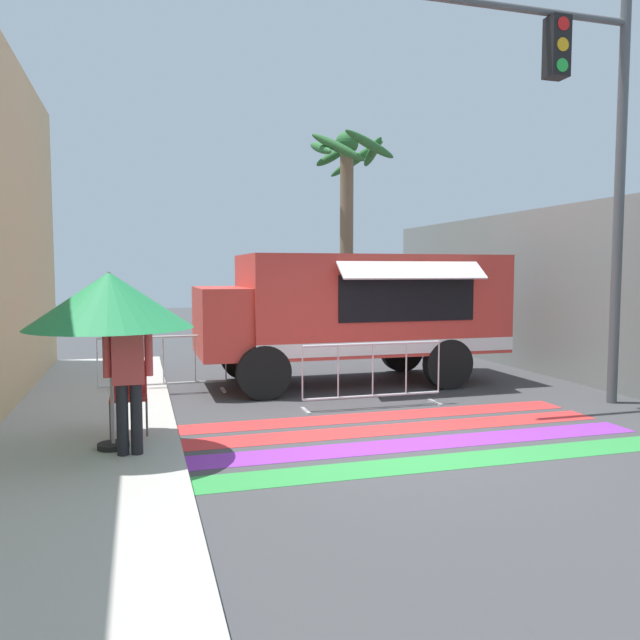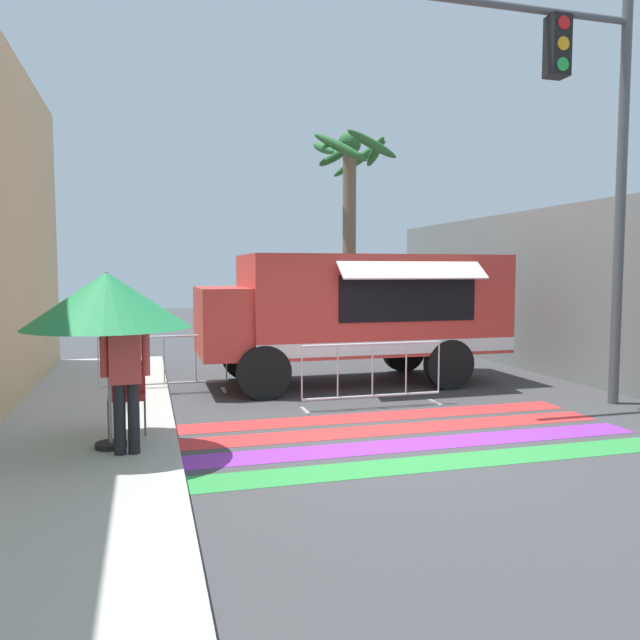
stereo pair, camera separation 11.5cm
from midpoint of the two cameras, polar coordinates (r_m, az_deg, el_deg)
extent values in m
plane|color=#424244|center=(8.20, 7.11, -10.83)|extent=(60.00, 60.00, 0.00)
cube|color=gray|center=(13.08, 22.07, 2.30)|extent=(0.20, 16.00, 3.47)
cube|color=green|center=(7.33, 10.26, -12.70)|extent=(6.40, 0.56, 0.01)
cube|color=purple|center=(7.99, 7.78, -11.21)|extent=(6.40, 0.56, 0.01)
cube|color=red|center=(8.67, 5.71, -9.94)|extent=(6.40, 0.56, 0.01)
cube|color=red|center=(9.35, 3.95, -8.85)|extent=(6.40, 0.56, 0.01)
cube|color=#D13D33|center=(12.06, 4.28, 1.57)|extent=(4.86, 2.27, 1.83)
cube|color=#D13D33|center=(11.45, -7.19, -0.10)|extent=(1.72, 2.09, 1.23)
cube|color=#1E232D|center=(11.33, -11.24, 1.37)|extent=(0.06, 1.82, 0.47)
cube|color=black|center=(11.09, 7.76, 2.00)|extent=(2.57, 0.03, 0.82)
cube|color=white|center=(10.90, 8.23, 4.53)|extent=(2.67, 0.43, 0.31)
cube|color=white|center=(11.06, 6.34, -2.53)|extent=(4.86, 0.01, 0.24)
cylinder|color=black|center=(10.55, -5.48, -4.79)|extent=(0.92, 0.22, 0.92)
cylinder|color=black|center=(12.59, -7.27, -3.29)|extent=(0.92, 0.22, 0.92)
cylinder|color=black|center=(11.68, 11.34, -3.96)|extent=(0.92, 0.22, 0.92)
cylinder|color=black|center=(13.55, 7.23, -2.74)|extent=(0.92, 0.22, 0.92)
cylinder|color=#515456|center=(11.22, 25.39, 9.46)|extent=(0.16, 0.16, 6.43)
cylinder|color=#515456|center=(10.78, 17.93, 25.41)|extent=(3.64, 0.11, 0.11)
cube|color=black|center=(10.88, 20.52, 22.29)|extent=(0.32, 0.28, 0.90)
cylinder|color=red|center=(10.87, 21.06, 23.96)|extent=(0.20, 0.02, 0.20)
cylinder|color=#F2A519|center=(10.77, 21.01, 22.46)|extent=(0.20, 0.02, 0.20)
cylinder|color=green|center=(10.68, 20.96, 20.93)|extent=(0.20, 0.02, 0.20)
cylinder|color=black|center=(7.72, -18.78, -10.82)|extent=(0.36, 0.36, 0.06)
cylinder|color=#B2B2B7|center=(7.52, -18.97, -3.57)|extent=(0.04, 0.04, 2.03)
cone|color=#268C4C|center=(7.46, -19.11, 1.72)|extent=(1.87, 1.87, 0.64)
cylinder|color=#4C4C51|center=(8.08, -19.02, -8.75)|extent=(0.02, 0.02, 0.44)
cylinder|color=#4C4C51|center=(8.07, -15.94, -8.69)|extent=(0.02, 0.02, 0.44)
cylinder|color=#4C4C51|center=(8.50, -18.88, -8.09)|extent=(0.02, 0.02, 0.44)
cylinder|color=#4C4C51|center=(8.49, -15.96, -8.04)|extent=(0.02, 0.02, 0.44)
cube|color=#B22626|center=(8.24, -17.49, -6.80)|extent=(0.45, 0.45, 0.03)
cube|color=#B22626|center=(8.41, -17.50, -5.03)|extent=(0.45, 0.03, 0.42)
cylinder|color=black|center=(7.32, -18.05, -8.66)|extent=(0.13, 0.13, 0.80)
cylinder|color=black|center=(7.32, -16.86, -8.64)|extent=(0.13, 0.13, 0.80)
cube|color=#CC3F3F|center=(7.19, -17.59, -3.06)|extent=(0.34, 0.20, 0.64)
cylinder|color=#CC3F3F|center=(7.20, -19.35, -2.84)|extent=(0.09, 0.09, 0.55)
cylinder|color=#CC3F3F|center=(7.19, -15.84, -2.77)|extent=(0.09, 0.09, 0.55)
sphere|color=brown|center=(7.15, -17.68, 0.62)|extent=(0.22, 0.22, 0.22)
cylinder|color=#B7BABF|center=(9.85, 4.53, -2.20)|extent=(2.30, 0.04, 0.04)
cylinder|color=#B7BABF|center=(9.98, 4.50, -6.93)|extent=(2.30, 0.04, 0.04)
cylinder|color=#B7BABF|center=(9.56, -1.96, -4.89)|extent=(0.02, 0.02, 0.83)
cylinder|color=#B7BABF|center=(9.72, 1.33, -4.74)|extent=(0.02, 0.02, 0.83)
cylinder|color=#B7BABF|center=(9.91, 4.51, -4.58)|extent=(0.02, 0.02, 0.83)
cylinder|color=#B7BABF|center=(10.12, 7.57, -4.41)|extent=(0.02, 0.02, 0.83)
cylinder|color=#B7BABF|center=(10.36, 10.48, -4.23)|extent=(0.02, 0.02, 0.83)
cube|color=#B7BABF|center=(9.69, -1.67, -8.30)|extent=(0.06, 0.44, 0.03)
cube|color=#B7BABF|center=(10.45, 10.19, -7.43)|extent=(0.06, 0.44, 0.03)
cylinder|color=#B7BABF|center=(11.23, -14.46, -1.50)|extent=(2.18, 0.04, 0.04)
cylinder|color=#B7BABF|center=(11.35, -14.38, -5.66)|extent=(2.18, 0.04, 0.04)
cylinder|color=#B7BABF|center=(11.30, -19.97, -3.71)|extent=(0.02, 0.02, 0.83)
cylinder|color=#B7BABF|center=(11.28, -17.20, -3.65)|extent=(0.02, 0.02, 0.83)
cylinder|color=#B7BABF|center=(11.28, -14.42, -3.59)|extent=(0.02, 0.02, 0.83)
cylinder|color=#B7BABF|center=(11.31, -11.65, -3.52)|extent=(0.02, 0.02, 0.83)
cylinder|color=#B7BABF|center=(11.37, -8.90, -3.44)|extent=(0.02, 0.02, 0.83)
cube|color=#B7BABF|center=(11.39, -19.63, -6.62)|extent=(0.06, 0.44, 0.03)
cube|color=#B7BABF|center=(11.46, -9.12, -6.35)|extent=(0.06, 0.44, 0.03)
cylinder|color=#7A664C|center=(16.50, 2.24, 6.24)|extent=(0.35, 0.35, 5.32)
sphere|color=#2D6B33|center=(16.82, 2.27, 15.84)|extent=(0.60, 0.60, 0.60)
ellipsoid|color=#2D6B33|center=(16.98, 4.63, 15.06)|extent=(0.32, 1.41, 0.72)
ellipsoid|color=#2D6B33|center=(17.57, 3.17, 14.49)|extent=(1.42, 1.15, 1.06)
ellipsoid|color=#2D6B33|center=(17.22, 0.91, 14.73)|extent=(1.17, 0.67, 0.79)
ellipsoid|color=#2D6B33|center=(16.52, -0.14, 15.45)|extent=(0.35, 1.47, 0.66)
ellipsoid|color=#2D6B33|center=(16.04, 1.44, 15.50)|extent=(1.35, 1.05, 0.94)
ellipsoid|color=#2D6B33|center=(16.17, 4.39, 15.72)|extent=(1.68, 0.91, 0.69)
camera|label=1|loc=(0.06, -90.32, -0.03)|focal=35.00mm
camera|label=2|loc=(0.06, 89.68, 0.03)|focal=35.00mm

